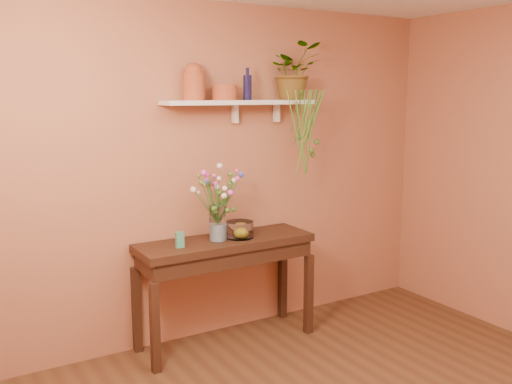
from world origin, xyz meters
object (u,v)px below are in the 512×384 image
at_px(terracotta_jug, 194,82).
at_px(blue_bottle, 247,87).
at_px(sideboard, 225,254).
at_px(bouquet, 218,189).
at_px(spider_plant, 294,71).
at_px(glass_bowl, 240,230).
at_px(glass_vase, 218,225).

bearing_deg(terracotta_jug, blue_bottle, -5.61).
height_order(sideboard, bouquet, bouquet).
distance_m(terracotta_jug, blue_bottle, 0.45).
relative_size(spider_plant, bouquet, 0.93).
xyz_separation_m(terracotta_jug, spider_plant, (0.91, -0.01, 0.10)).
bearing_deg(glass_bowl, bouquet, 176.60).
height_order(glass_vase, bouquet, bouquet).
distance_m(spider_plant, glass_vase, 1.44).
distance_m(blue_bottle, glass_bowl, 1.14).
bearing_deg(bouquet, glass_vase, 117.68).
height_order(blue_bottle, glass_bowl, blue_bottle).
distance_m(terracotta_jug, glass_bowl, 1.20).
distance_m(blue_bottle, spider_plant, 0.48).
distance_m(sideboard, bouquet, 0.54).
distance_m(spider_plant, bouquet, 1.21).
xyz_separation_m(sideboard, glass_vase, (-0.07, -0.01, 0.24)).
relative_size(bouquet, glass_bowl, 2.29).
xyz_separation_m(spider_plant, glass_bowl, (-0.61, -0.15, -1.25)).
relative_size(glass_vase, bouquet, 0.56).
distance_m(glass_vase, bouquet, 0.29).
relative_size(terracotta_jug, bouquet, 0.56).
bearing_deg(terracotta_jug, glass_bowl, -28.85).
bearing_deg(bouquet, blue_bottle, 18.77).
bearing_deg(glass_vase, glass_bowl, -5.21).
distance_m(terracotta_jug, bouquet, 0.83).
relative_size(sideboard, blue_bottle, 5.61).
xyz_separation_m(sideboard, spider_plant, (0.72, 0.13, 1.44)).
bearing_deg(sideboard, bouquet, -168.67).
relative_size(sideboard, bouquet, 2.82).
relative_size(terracotta_jug, blue_bottle, 1.12).
bearing_deg(blue_bottle, bouquet, -161.23).
xyz_separation_m(bouquet, glass_bowl, (0.18, -0.01, -0.35)).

